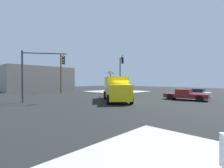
{
  "coord_description": "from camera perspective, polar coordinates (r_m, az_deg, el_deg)",
  "views": [
    {
      "loc": [
        -14.32,
        -11.55,
        2.45
      ],
      "look_at": [
        0.21,
        2.3,
        2.06
      ],
      "focal_mm": 26.02,
      "sensor_mm": 36.0,
      "label": 1
    }
  ],
  "objects": [
    {
      "name": "ground_plane",
      "position": [
        18.56,
        4.73,
        -6.49
      ],
      "size": [
        100.0,
        100.0,
        0.0
      ],
      "primitive_type": "plane",
      "color": "black"
    },
    {
      "name": "sidewalk_corner_far",
      "position": [
        36.13,
        1.75,
        -2.68
      ],
      "size": [
        10.95,
        10.95,
        0.14
      ],
      "primitive_type": "cube",
      "color": "#9E998E",
      "rests_on": "ground"
    },
    {
      "name": "palm_tree_far",
      "position": [
        37.85,
        -0.52,
        2.37
      ],
      "size": [
        2.46,
        2.54,
        4.77
      ],
      "color": "#7A6647",
      "rests_on": "sidewalk_corner_far"
    },
    {
      "name": "delivery_truck",
      "position": [
        20.28,
        1.4,
        -1.49
      ],
      "size": [
        7.01,
        7.61,
        2.96
      ],
      "color": "yellow",
      "rests_on": "ground"
    },
    {
      "name": "traffic_light_secondary",
      "position": [
        20.21,
        -24.74,
        5.05
      ],
      "size": [
        3.99,
        2.99,
        5.83
      ],
      "color": "#38383D",
      "rests_on": "ground"
    },
    {
      "name": "traffic_light_primary",
      "position": [
        27.98,
        3.1,
        5.04
      ],
      "size": [
        3.21,
        3.33,
        6.44
      ],
      "color": "#38383D",
      "rests_on": "sidewalk_corner_far"
    },
    {
      "name": "pickup_maroon",
      "position": [
        23.03,
        24.36,
        -3.28
      ],
      "size": [
        2.7,
        5.38,
        1.38
      ],
      "color": "maroon",
      "rests_on": "ground"
    },
    {
      "name": "utility_pole",
      "position": [
        35.27,
        -17.51,
        3.74
      ],
      "size": [
        1.34,
        1.89,
        7.94
      ],
      "color": "brown",
      "rests_on": "ground"
    },
    {
      "name": "building_backdrop",
      "position": [
        44.37,
        -23.8,
        1.71
      ],
      "size": [
        16.05,
        6.0,
        6.0
      ],
      "primitive_type": "cube",
      "color": "gray",
      "rests_on": "ground"
    },
    {
      "name": "vending_machine_blue",
      "position": [
        34.91,
        0.28,
        -1.17
      ],
      "size": [
        1.16,
        1.11,
        1.85
      ],
      "color": "red",
      "rests_on": "sidewalk_corner_far"
    },
    {
      "name": "sedan_white",
      "position": [
        27.13,
        26.9,
        -2.87
      ],
      "size": [
        2.15,
        4.36,
        1.31
      ],
      "color": "white",
      "rests_on": "ground"
    },
    {
      "name": "vending_machine_red",
      "position": [
        35.43,
        3.37,
        -1.14
      ],
      "size": [
        1.17,
        1.13,
        1.85
      ],
      "color": "#0F38B2",
      "rests_on": "sidewalk_corner_far"
    }
  ]
}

